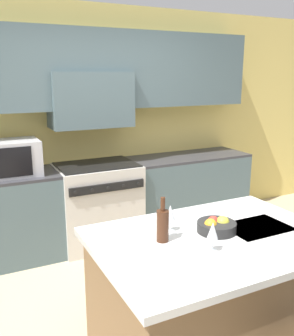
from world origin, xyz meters
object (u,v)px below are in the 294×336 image
object	(u,v)px
wine_glass_far	(170,213)
fruit_bowl	(216,226)
range_stove	(98,204)
wine_glass_near	(213,232)
wine_bottle	(163,225)
microwave	(12,158)

from	to	relation	value
wine_glass_far	fruit_bowl	distance (m)	0.31
range_stove	wine_glass_far	distance (m)	1.99
wine_glass_near	wine_bottle	bearing A→B (deg)	128.50
microwave	fruit_bowl	bearing A→B (deg)	-64.02
range_stove	fruit_bowl	world-z (taller)	fruit_bowl
range_stove	wine_glass_near	bearing A→B (deg)	-91.77
wine_glass_near	wine_glass_far	xyz separation A→B (m)	(-0.07, 0.36, 0.00)
microwave	range_stove	bearing A→B (deg)	-1.20
wine_bottle	wine_glass_far	xyz separation A→B (m)	(0.12, 0.12, 0.01)
wine_glass_near	wine_glass_far	distance (m)	0.37
range_stove	wine_glass_far	world-z (taller)	wine_glass_far
range_stove	fruit_bowl	distance (m)	2.11
wine_glass_near	fruit_bowl	size ratio (longest dim) A/B	0.70
range_stove	wine_bottle	bearing A→B (deg)	-97.47
wine_bottle	wine_glass_near	distance (m)	0.31
wine_glass_near	fruit_bowl	distance (m)	0.30
fruit_bowl	wine_bottle	bearing A→B (deg)	175.35
microwave	wine_glass_far	distance (m)	2.06
microwave	wine_glass_far	world-z (taller)	microwave
wine_glass_far	fruit_bowl	bearing A→B (deg)	-29.34
wine_glass_near	fruit_bowl	bearing A→B (deg)	48.36
wine_glass_far	wine_glass_near	bearing A→B (deg)	-78.49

